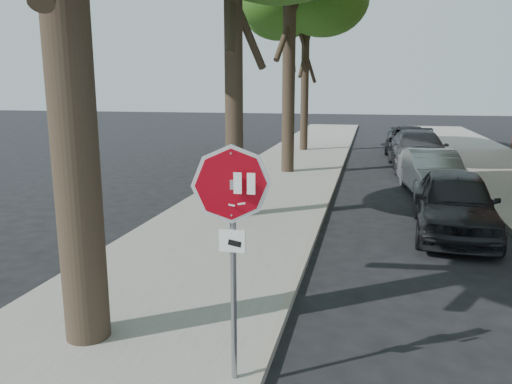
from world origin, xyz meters
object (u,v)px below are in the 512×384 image
Objects in this scene: tree_far at (306,7)px; car_d at (409,140)px; car_c at (418,150)px; car_a at (455,203)px; stop_sign at (232,219)px; car_b at (432,172)px.

car_d is at bearing 7.95° from tree_far.
car_a is at bearing -92.47° from car_c.
tree_far is 2.19× the size of car_a.
car_a is at bearing -69.47° from tree_far.
stop_sign is 0.63× the size of car_b.
stop_sign reaches higher than car_c.
stop_sign is at bearing -112.94° from car_b.
stop_sign is 16.86m from car_c.
car_a is 0.88× the size of car_d.
car_b is (5.32, -9.70, -6.53)m from tree_far.
car_b is at bearing 93.95° from car_a.
stop_sign is at bearing -103.79° from car_c.
tree_far is 1.92× the size of car_d.
car_d is (0.00, 14.95, -0.05)m from car_a.
car_a reaches higher than car_d.
stop_sign is 7.77m from car_a.
tree_far is 12.84m from car_b.
car_b is at bearing -86.63° from car_d.
car_d is at bearing 93.95° from car_a.
stop_sign reaches higher than car_d.
tree_far is at bearing 95.46° from stop_sign.
car_b is (0.00, 4.51, -0.04)m from car_a.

